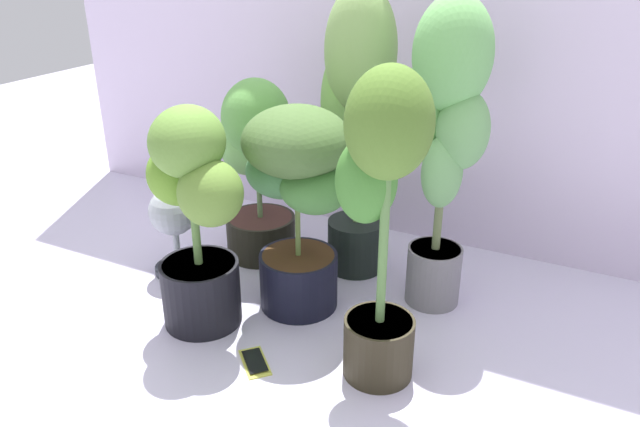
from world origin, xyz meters
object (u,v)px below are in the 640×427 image
potted_plant_back_right (446,125)px  potted_plant_front_left (195,212)px  potted_plant_back_left (255,162)px  potted_plant_center (297,189)px  potted_plant_front_right (382,201)px  floor_fan (174,219)px  cell_phone (255,362)px  potted_plant_back_center (355,107)px

potted_plant_back_right → potted_plant_front_left: bearing=-144.4°
potted_plant_back_left → potted_plant_center: (0.33, -0.27, 0.05)m
potted_plant_back_left → potted_plant_back_right: size_ratio=0.69×
potted_plant_front_right → floor_fan: (-0.89, 0.21, -0.32)m
potted_plant_back_right → floor_fan: 1.04m
potted_plant_back_left → cell_phone: potted_plant_back_left is taller
potted_plant_back_center → cell_phone: potted_plant_back_center is taller
potted_plant_center → potted_plant_back_center: bearing=80.8°
potted_plant_front_left → cell_phone: bearing=-23.5°
potted_plant_front_right → floor_fan: bearing=166.6°
potted_plant_front_left → cell_phone: 0.49m
potted_plant_front_right → floor_fan: 0.97m
potted_plant_front_left → floor_fan: 0.40m
potted_plant_front_right → potted_plant_back_right: potted_plant_back_right is taller
potted_plant_center → cell_phone: (0.04, -0.35, -0.43)m
potted_plant_back_center → cell_phone: 0.92m
potted_plant_front_left → potted_plant_front_right: potted_plant_front_right is taller
potted_plant_center → floor_fan: bearing=-179.5°
potted_plant_back_left → potted_plant_back_right: bearing=-3.1°
potted_plant_front_left → potted_plant_front_right: size_ratio=0.81×
potted_plant_front_right → cell_phone: 0.65m
potted_plant_back_left → floor_fan: (-0.19, -0.27, -0.17)m
potted_plant_back_right → potted_plant_center: bearing=-150.7°
potted_plant_front_left → potted_plant_front_right: (0.60, 0.01, 0.15)m
potted_plant_front_right → cell_phone: (-0.33, -0.13, -0.54)m
potted_plant_front_right → potted_plant_back_center: potted_plant_back_center is taller
potted_plant_back_right → floor_fan: size_ratio=3.02×
potted_plant_front_left → potted_plant_back_center: (0.29, 0.56, 0.23)m
potted_plant_back_right → cell_phone: 0.93m
cell_phone → floor_fan: floor_fan is taller
potted_plant_back_center → floor_fan: size_ratio=3.06×
floor_fan → potted_plant_back_left: bearing=-105.5°
potted_plant_front_right → potted_plant_center: bearing=149.7°
potted_plant_front_right → potted_plant_back_right: size_ratio=0.87×
potted_plant_back_left → potted_plant_back_right: (0.73, -0.04, 0.25)m
cell_phone → floor_fan: (-0.55, 0.34, 0.21)m
potted_plant_center → potted_plant_front_left: bearing=-135.3°
potted_plant_center → potted_plant_back_right: potted_plant_back_right is taller
potted_plant_back_right → cell_phone: (-0.37, -0.57, -0.63)m
potted_plant_center → floor_fan: size_ratio=2.06×
potted_plant_front_left → potted_plant_back_right: size_ratio=0.71×
potted_plant_center → potted_plant_front_right: potted_plant_front_right is taller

